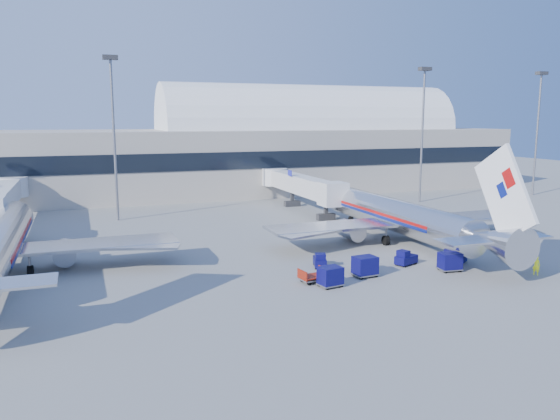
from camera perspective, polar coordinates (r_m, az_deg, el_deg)
name	(u,v)px	position (r m, az deg, el deg)	size (l,w,h in m)	color
ground	(341,258)	(56.60, 6.38, -5.03)	(260.00, 260.00, 0.00)	gray
terminal	(142,155)	(105.68, -14.22, 5.63)	(170.00, 28.15, 21.00)	#B2AA9E
airliner_main	(402,217)	(64.68, 12.59, -0.71)	(32.00, 37.26, 12.07)	silver
jetbridge_near	(297,184)	(86.62, 1.82, 2.74)	(4.40, 27.50, 6.25)	silver
jetbridge_mid	(3,197)	(80.97, -26.93, 1.23)	(4.40, 27.50, 6.25)	silver
mast_west	(113,114)	(79.06, -17.06, 9.57)	(2.00, 1.20, 22.60)	slate
mast_east	(423,115)	(96.02, 14.72, 9.60)	(2.00, 1.20, 22.60)	slate
mast_far_east	(538,115)	(112.16, 25.40, 8.94)	(2.00, 1.20, 22.60)	slate
barrier_near	(471,237)	(67.85, 19.36, -2.68)	(3.00, 0.55, 0.90)	#9E9E96
barrier_mid	(494,235)	(69.97, 21.45, -2.45)	(3.00, 0.55, 0.90)	#9E9E96
barrier_far	(516,233)	(72.18, 23.41, -2.22)	(3.00, 0.55, 0.90)	#9E9E96
tug_lead	(405,258)	(54.87, 12.98, -4.92)	(2.62, 1.97, 1.54)	#0B0949
tug_right	(453,255)	(57.42, 17.67, -4.51)	(2.29, 2.53, 1.50)	#0B0949
tug_left	(320,261)	(52.89, 4.18, -5.29)	(1.74, 2.46, 1.45)	#0B0949
cart_train_a	(362,265)	(51.12, 8.61, -5.71)	(1.97, 1.65, 1.53)	#0B0949
cart_train_b	(365,266)	(50.20, 8.87, -5.79)	(2.26, 1.80, 1.87)	#0B0949
cart_train_c	(330,276)	(46.90, 5.29, -6.90)	(2.20, 1.82, 1.74)	#0B0949
cart_solo_near	(450,261)	(53.80, 17.33, -5.15)	(2.16, 1.75, 1.76)	#0B0949
cart_solo_far	(513,253)	(59.75, 23.21, -4.12)	(2.06, 1.72, 1.61)	#0B0949
cart_open_red	(313,278)	(48.13, 3.48, -7.06)	(2.51, 1.94, 0.62)	slate
ramp_worker	(536,265)	(55.42, 25.20, -5.25)	(0.65, 0.43, 1.79)	#C0DB17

